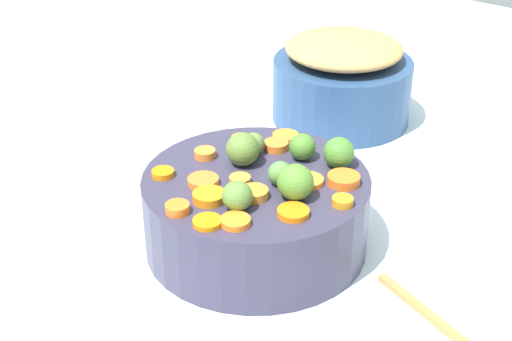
% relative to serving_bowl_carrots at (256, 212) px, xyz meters
% --- Properties ---
extents(tabletop, '(2.40, 2.40, 0.02)m').
position_rel_serving_bowl_carrots_xyz_m(tabletop, '(0.03, 0.02, -0.06)').
color(tabletop, white).
rests_on(tabletop, ground).
extents(serving_bowl_carrots, '(0.28, 0.28, 0.10)m').
position_rel_serving_bowl_carrots_xyz_m(serving_bowl_carrots, '(0.00, 0.00, 0.00)').
color(serving_bowl_carrots, '#343046').
rests_on(serving_bowl_carrots, tabletop).
extents(metal_pot, '(0.23, 0.23, 0.11)m').
position_rel_serving_bowl_carrots_xyz_m(metal_pot, '(0.12, -0.39, 0.00)').
color(metal_pot, navy).
rests_on(metal_pot, tabletop).
extents(stuffing_mound, '(0.19, 0.19, 0.04)m').
position_rel_serving_bowl_carrots_xyz_m(stuffing_mound, '(0.12, -0.39, 0.08)').
color(stuffing_mound, tan).
rests_on(stuffing_mound, metal_pot).
extents(carrot_slice_0, '(0.03, 0.03, 0.01)m').
position_rel_serving_bowl_carrots_xyz_m(carrot_slice_0, '(-0.12, -0.01, 0.05)').
color(carrot_slice_0, orange).
rests_on(carrot_slice_0, serving_bowl_carrots).
extents(carrot_slice_1, '(0.03, 0.03, 0.01)m').
position_rel_serving_bowl_carrots_xyz_m(carrot_slice_1, '(0.01, 0.02, 0.05)').
color(carrot_slice_1, orange).
rests_on(carrot_slice_1, serving_bowl_carrots).
extents(carrot_slice_2, '(0.03, 0.03, 0.01)m').
position_rel_serving_bowl_carrots_xyz_m(carrot_slice_2, '(0.09, 0.07, 0.05)').
color(carrot_slice_2, orange).
rests_on(carrot_slice_2, serving_bowl_carrots).
extents(carrot_slice_3, '(0.04, 0.04, 0.01)m').
position_rel_serving_bowl_carrots_xyz_m(carrot_slice_3, '(-0.09, 0.04, 0.05)').
color(carrot_slice_3, orange).
rests_on(carrot_slice_3, serving_bowl_carrots).
extents(carrot_slice_4, '(0.05, 0.05, 0.01)m').
position_rel_serving_bowl_carrots_xyz_m(carrot_slice_4, '(-0.06, -0.03, 0.05)').
color(carrot_slice_4, orange).
rests_on(carrot_slice_4, serving_bowl_carrots).
extents(carrot_slice_5, '(0.04, 0.04, 0.01)m').
position_rel_serving_bowl_carrots_xyz_m(carrot_slice_5, '(0.02, 0.12, 0.05)').
color(carrot_slice_5, orange).
rests_on(carrot_slice_5, serving_bowl_carrots).
extents(carrot_slice_6, '(0.05, 0.05, 0.01)m').
position_rel_serving_bowl_carrots_xyz_m(carrot_slice_6, '(-0.09, -0.05, 0.06)').
color(carrot_slice_6, orange).
rests_on(carrot_slice_6, serving_bowl_carrots).
extents(carrot_slice_7, '(0.04, 0.04, 0.01)m').
position_rel_serving_bowl_carrots_xyz_m(carrot_slice_7, '(-0.05, 0.10, 0.05)').
color(carrot_slice_7, orange).
rests_on(carrot_slice_7, serving_bowl_carrots).
extents(carrot_slice_8, '(0.05, 0.05, 0.01)m').
position_rel_serving_bowl_carrots_xyz_m(carrot_slice_8, '(0.04, 0.05, 0.05)').
color(carrot_slice_8, orange).
rests_on(carrot_slice_8, serving_bowl_carrots).
extents(carrot_slice_9, '(0.04, 0.04, 0.01)m').
position_rel_serving_bowl_carrots_xyz_m(carrot_slice_9, '(0.08, -0.00, 0.05)').
color(carrot_slice_9, orange).
rests_on(carrot_slice_9, serving_bowl_carrots).
extents(carrot_slice_10, '(0.05, 0.05, 0.01)m').
position_rel_serving_bowl_carrots_xyz_m(carrot_slice_10, '(0.01, 0.08, 0.05)').
color(carrot_slice_10, orange).
rests_on(carrot_slice_10, serving_bowl_carrots).
extents(carrot_slice_11, '(0.04, 0.04, 0.01)m').
position_rel_serving_bowl_carrots_xyz_m(carrot_slice_11, '(-0.02, 0.11, 0.05)').
color(carrot_slice_11, orange).
rests_on(carrot_slice_11, serving_bowl_carrots).
extents(carrot_slice_12, '(0.03, 0.03, 0.01)m').
position_rel_serving_bowl_carrots_xyz_m(carrot_slice_12, '(0.07, -0.06, 0.05)').
color(carrot_slice_12, orange).
rests_on(carrot_slice_12, serving_bowl_carrots).
extents(carrot_slice_13, '(0.04, 0.04, 0.01)m').
position_rel_serving_bowl_carrots_xyz_m(carrot_slice_13, '(0.03, -0.08, 0.05)').
color(carrot_slice_13, orange).
rests_on(carrot_slice_13, serving_bowl_carrots).
extents(carrot_slice_14, '(0.04, 0.04, 0.01)m').
position_rel_serving_bowl_carrots_xyz_m(carrot_slice_14, '(-0.03, 0.04, 0.05)').
color(carrot_slice_14, orange).
rests_on(carrot_slice_14, serving_bowl_carrots).
extents(carrot_slice_15, '(0.05, 0.05, 0.01)m').
position_rel_serving_bowl_carrots_xyz_m(carrot_slice_15, '(0.04, -0.11, 0.05)').
color(carrot_slice_15, orange).
rests_on(carrot_slice_15, serving_bowl_carrots).
extents(brussels_sprout_0, '(0.03, 0.03, 0.03)m').
position_rel_serving_bowl_carrots_xyz_m(brussels_sprout_0, '(-0.03, -0.01, 0.06)').
color(brussels_sprout_0, '#507F3D').
rests_on(brussels_sprout_0, serving_bowl_carrots).
extents(brussels_sprout_1, '(0.04, 0.04, 0.04)m').
position_rel_serving_bowl_carrots_xyz_m(brussels_sprout_1, '(-0.03, 0.07, 0.07)').
color(brussels_sprout_1, '#547A34').
rests_on(brussels_sprout_1, serving_bowl_carrots).
extents(brussels_sprout_2, '(0.03, 0.03, 0.03)m').
position_rel_serving_bowl_carrots_xyz_m(brussels_sprout_2, '(0.04, -0.05, 0.06)').
color(brussels_sprout_2, '#5A793B').
rests_on(brussels_sprout_2, serving_bowl_carrots).
extents(brussels_sprout_3, '(0.04, 0.04, 0.04)m').
position_rel_serving_bowl_carrots_xyz_m(brussels_sprout_3, '(-0.06, -0.09, 0.07)').
color(brussels_sprout_3, '#427A2C').
rests_on(brussels_sprout_3, serving_bowl_carrots).
extents(brussels_sprout_4, '(0.04, 0.04, 0.04)m').
position_rel_serving_bowl_carrots_xyz_m(brussels_sprout_4, '(0.04, -0.02, 0.07)').
color(brussels_sprout_4, '#567431').
rests_on(brussels_sprout_4, serving_bowl_carrots).
extents(brussels_sprout_5, '(0.03, 0.03, 0.03)m').
position_rel_serving_bowl_carrots_xyz_m(brussels_sprout_5, '(-0.02, -0.07, 0.07)').
color(brussels_sprout_5, '#497C2C').
rests_on(brussels_sprout_5, serving_bowl_carrots).
extents(brussels_sprout_6, '(0.04, 0.04, 0.04)m').
position_rel_serving_bowl_carrots_xyz_m(brussels_sprout_6, '(-0.07, 0.01, 0.07)').
color(brussels_sprout_6, '#4F802C').
rests_on(brussels_sprout_6, serving_bowl_carrots).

